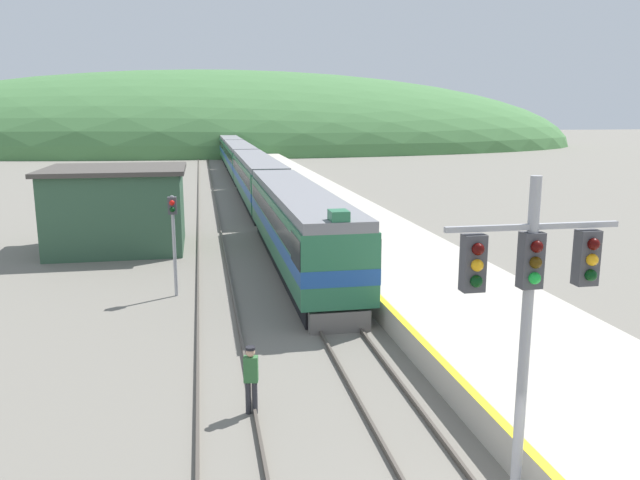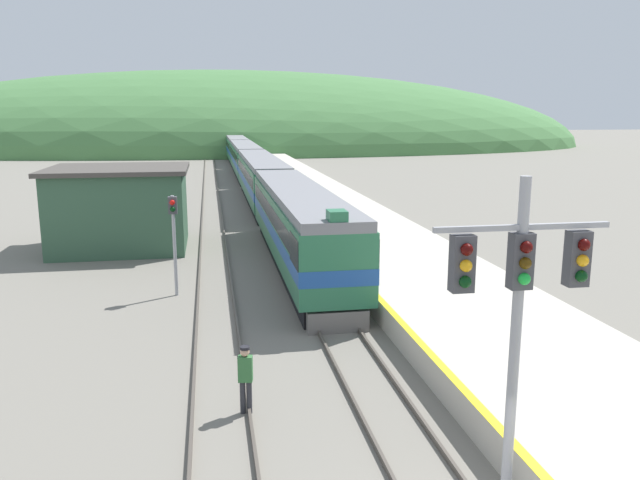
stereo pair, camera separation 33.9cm
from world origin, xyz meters
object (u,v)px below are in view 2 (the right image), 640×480
(carriage_fourth, at_px, (236,148))
(track_worker, at_px, (245,375))
(carriage_second, at_px, (261,179))
(carriage_third, at_px, (245,159))
(signal_mast_main, at_px, (519,293))
(signal_post_siding, at_px, (174,225))
(express_train_lead_car, at_px, (299,224))

(carriage_fourth, xyz_separation_m, track_worker, (-3.54, -83.69, -1.10))
(carriage_second, xyz_separation_m, carriage_fourth, (0.00, 46.27, 0.00))
(track_worker, bearing_deg, carriage_third, 86.66)
(carriage_third, xyz_separation_m, signal_mast_main, (1.13, -65.52, 2.26))
(signal_mast_main, bearing_deg, signal_post_siding, 113.35)
(signal_mast_main, height_order, track_worker, signal_mast_main)
(signal_mast_main, xyz_separation_m, signal_post_siding, (-6.93, 16.05, -1.37))
(carriage_third, bearing_deg, signal_mast_main, -89.01)
(express_train_lead_car, height_order, carriage_second, express_train_lead_car)
(carriage_third, relative_size, carriage_fourth, 1.00)
(signal_post_siding, xyz_separation_m, track_worker, (2.26, -11.09, -1.99))
(carriage_third, distance_m, track_worker, 60.67)
(carriage_third, bearing_deg, track_worker, -93.34)
(signal_mast_main, bearing_deg, track_worker, 133.27)
(express_train_lead_car, bearing_deg, carriage_fourth, 90.00)
(signal_mast_main, distance_m, signal_post_siding, 17.54)
(carriage_fourth, xyz_separation_m, signal_mast_main, (1.13, -88.66, 2.26))
(carriage_third, height_order, signal_mast_main, signal_mast_main)
(signal_post_siding, distance_m, track_worker, 11.49)
(carriage_second, xyz_separation_m, track_worker, (-3.54, -37.42, -1.10))
(express_train_lead_car, relative_size, carriage_fourth, 0.90)
(carriage_fourth, relative_size, track_worker, 12.31)
(carriage_third, bearing_deg, signal_post_siding, -96.69)
(track_worker, bearing_deg, signal_mast_main, -46.73)
(carriage_second, xyz_separation_m, signal_post_siding, (-5.80, -26.33, 0.89))
(carriage_fourth, bearing_deg, carriage_third, -90.00)
(track_worker, bearing_deg, carriage_second, 84.60)
(carriage_fourth, bearing_deg, carriage_second, -90.00)
(carriage_fourth, bearing_deg, signal_mast_main, -89.27)
(signal_mast_main, height_order, signal_post_siding, signal_mast_main)
(carriage_second, bearing_deg, carriage_fourth, 90.00)
(express_train_lead_car, xyz_separation_m, carriage_third, (0.00, 45.44, -0.01))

